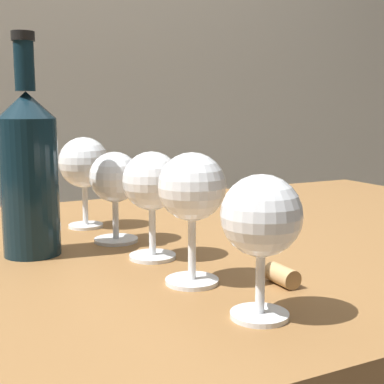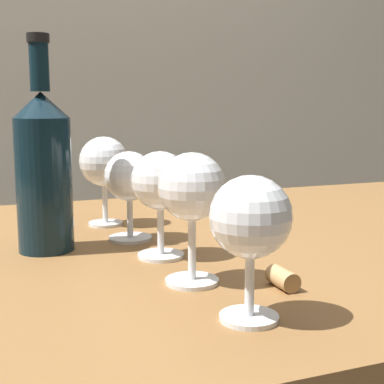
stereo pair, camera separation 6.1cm
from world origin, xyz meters
name	(u,v)px [view 2 (the right image)]	position (x,y,z in m)	size (l,w,h in m)	color
dining_table	(131,303)	(0.00, 0.00, 0.65)	(1.59, 0.83, 0.74)	brown
wine_glass_merlot	(251,220)	(0.04, -0.30, 0.83)	(0.08, 0.08, 0.14)	white
wine_glass_rose	(192,191)	(0.03, -0.18, 0.84)	(0.08, 0.08, 0.15)	white
wine_glass_chardonnay	(160,183)	(0.03, -0.06, 0.84)	(0.08, 0.08, 0.14)	white
wine_glass_amber	(129,179)	(0.01, 0.04, 0.83)	(0.07, 0.07, 0.13)	white
wine_glass_cabernet	(107,163)	(0.00, 0.16, 0.84)	(0.08, 0.08, 0.15)	white
wine_bottle	(44,168)	(-0.11, 0.03, 0.85)	(0.08, 0.08, 0.29)	#0F232D
cork	(283,278)	(0.11, -0.23, 0.75)	(0.02, 0.02, 0.04)	tan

